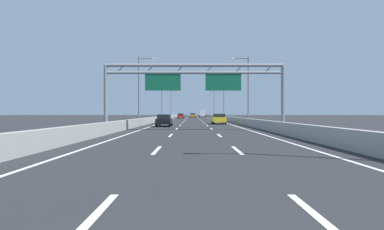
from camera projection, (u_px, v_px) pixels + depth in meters
name	position (u px, v px, depth m)	size (l,w,h in m)	color
ground_plane	(193.00, 118.00, 101.28)	(260.00, 260.00, 0.00)	#262628
lane_dash_left_0	(91.00, 220.00, 4.79)	(0.16, 3.00, 0.01)	white
lane_dash_left_1	(158.00, 150.00, 13.79)	(0.16, 3.00, 0.01)	white
lane_dash_left_2	(171.00, 135.00, 22.79)	(0.16, 3.00, 0.01)	white
lane_dash_left_3	(178.00, 129.00, 31.79)	(0.16, 3.00, 0.01)	white
lane_dash_left_4	(181.00, 125.00, 40.79)	(0.16, 3.00, 0.01)	white
lane_dash_left_5	(183.00, 123.00, 49.79)	(0.16, 3.00, 0.01)	white
lane_dash_left_6	(185.00, 122.00, 58.79)	(0.16, 3.00, 0.01)	white
lane_dash_left_7	(186.00, 120.00, 67.79)	(0.16, 3.00, 0.01)	white
lane_dash_left_8	(186.00, 119.00, 76.79)	(0.16, 3.00, 0.01)	white
lane_dash_left_9	(187.00, 119.00, 85.79)	(0.16, 3.00, 0.01)	white
lane_dash_left_10	(188.00, 118.00, 94.78)	(0.16, 3.00, 0.01)	white
lane_dash_left_11	(188.00, 118.00, 103.78)	(0.16, 3.00, 0.01)	white
lane_dash_left_12	(188.00, 117.00, 112.78)	(0.16, 3.00, 0.01)	white
lane_dash_left_13	(189.00, 117.00, 121.78)	(0.16, 3.00, 0.01)	white
lane_dash_left_14	(189.00, 117.00, 130.78)	(0.16, 3.00, 0.01)	white
lane_dash_left_15	(189.00, 116.00, 139.78)	(0.16, 3.00, 0.01)	white
lane_dash_left_16	(190.00, 116.00, 148.78)	(0.16, 3.00, 0.01)	white
lane_dash_left_17	(190.00, 116.00, 157.78)	(0.16, 3.00, 0.01)	white
lane_dash_right_0	(323.00, 221.00, 4.78)	(0.16, 3.00, 0.01)	white
lane_dash_right_1	(238.00, 150.00, 13.78)	(0.16, 3.00, 0.01)	white
lane_dash_right_2	(220.00, 135.00, 22.78)	(0.16, 3.00, 0.01)	white
lane_dash_right_3	(212.00, 129.00, 31.78)	(0.16, 3.00, 0.01)	white
lane_dash_right_4	(208.00, 125.00, 40.78)	(0.16, 3.00, 0.01)	white
lane_dash_right_5	(205.00, 123.00, 49.78)	(0.16, 3.00, 0.01)	white
lane_dash_right_6	(203.00, 122.00, 58.78)	(0.16, 3.00, 0.01)	white
lane_dash_right_7	(202.00, 120.00, 67.78)	(0.16, 3.00, 0.01)	white
lane_dash_right_8	(201.00, 119.00, 76.78)	(0.16, 3.00, 0.01)	white
lane_dash_right_9	(200.00, 119.00, 85.78)	(0.16, 3.00, 0.01)	white
lane_dash_right_10	(199.00, 118.00, 94.78)	(0.16, 3.00, 0.01)	white
lane_dash_right_11	(199.00, 118.00, 103.78)	(0.16, 3.00, 0.01)	white
lane_dash_right_12	(198.00, 117.00, 112.77)	(0.16, 3.00, 0.01)	white
lane_dash_right_13	(198.00, 117.00, 121.77)	(0.16, 3.00, 0.01)	white
lane_dash_right_14	(198.00, 117.00, 130.77)	(0.16, 3.00, 0.01)	white
lane_dash_right_15	(197.00, 116.00, 139.77)	(0.16, 3.00, 0.01)	white
lane_dash_right_16	(197.00, 116.00, 148.77)	(0.16, 3.00, 0.01)	white
lane_dash_right_17	(197.00, 116.00, 157.77)	(0.16, 3.00, 0.01)	white
edge_line_left	(175.00, 119.00, 89.29)	(0.16, 176.00, 0.01)	white
edge_line_right	(212.00, 119.00, 89.27)	(0.16, 176.00, 0.01)	white
barrier_left	(174.00, 116.00, 111.29)	(0.45, 220.00, 0.95)	#9E9E99
barrier_right	(212.00, 116.00, 111.26)	(0.45, 220.00, 0.95)	#9E9E99
sign_gantry	(195.00, 80.00, 29.35)	(17.27, 0.36, 6.36)	gray
streetlamp_left_mid	(141.00, 86.00, 43.31)	(2.58, 0.28, 9.50)	slate
streetlamp_right_mid	(247.00, 86.00, 43.27)	(2.58, 0.28, 9.50)	slate
streetlamp_left_far	(164.00, 98.00, 76.46)	(2.58, 0.28, 9.50)	slate
streetlamp_right_far	(224.00, 98.00, 76.42)	(2.58, 0.28, 9.50)	slate
streetlamp_left_distant	(172.00, 102.00, 109.61)	(2.58, 0.28, 9.50)	slate
streetlamp_right_distant	(214.00, 102.00, 109.57)	(2.58, 0.28, 9.50)	slate
red_car	(182.00, 116.00, 90.93)	(1.83, 4.29, 1.48)	red
yellow_car	(219.00, 119.00, 45.77)	(1.89, 4.53, 1.53)	yellow
black_car	(165.00, 120.00, 38.00)	(1.76, 4.63, 1.48)	black
silver_car	(193.00, 115.00, 126.37)	(1.78, 4.55, 1.51)	#A8ADB2
orange_car	(194.00, 115.00, 109.35)	(1.75, 4.69, 1.53)	orange
box_truck	(203.00, 113.00, 123.38)	(2.31, 8.52, 2.89)	silver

